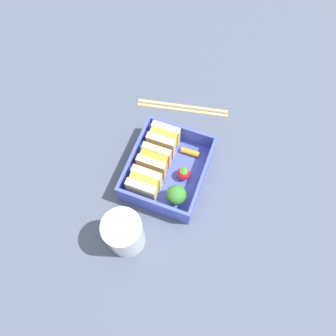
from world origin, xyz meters
The scene contains 11 objects.
ground_plane centered at (0.00, 0.00, -1.00)cm, with size 120.00×120.00×2.00cm, color #464D61.
bento_tray centered at (0.00, 0.00, 0.60)cm, with size 16.52×14.09×1.20cm, color #3E4EC7.
bento_rim centered at (0.00, 0.00, 3.23)cm, with size 16.52×14.09×4.06cm.
sandwich_left centered at (-4.91, 2.76, 3.78)cm, with size 4.06×5.53×5.17cm.
sandwich_center_left centered at (0.00, 2.76, 3.78)cm, with size 4.06×5.53×5.17cm.
sandwich_center centered at (4.91, 2.76, 3.78)cm, with size 4.06×5.53×5.17cm.
broccoli_floret centered at (-4.98, -3.37, 3.95)cm, with size 3.72×3.72×4.70cm.
strawberry_far_left centered at (0.35, -3.08, 2.58)cm, with size 2.51×2.51×3.11cm.
carrot_stick_far_left centered at (5.09, -2.74, 1.77)cm, with size 1.14×1.14×3.64cm, color orange.
chopstick_pair centered at (15.46, 2.41, 0.35)cm, with size 5.56×19.55×0.70cm.
drinking_glass centered at (-14.62, 2.37, 4.70)cm, with size 6.51×6.51×9.41cm, color white.
Camera 1 is at (-23.62, -8.74, 59.16)cm, focal length 35.00 mm.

